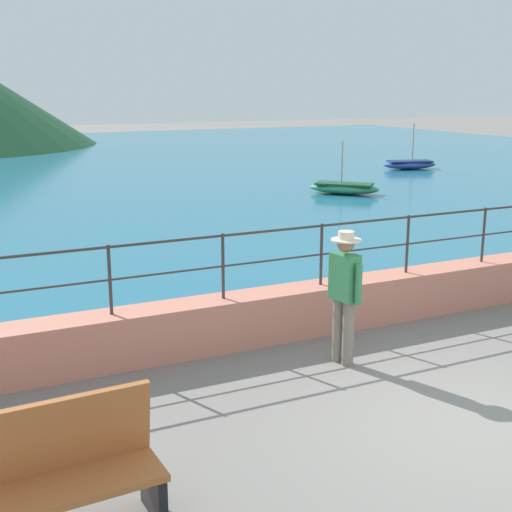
# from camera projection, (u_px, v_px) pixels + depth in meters

# --- Properties ---
(ground_plane) EXTENTS (120.00, 120.00, 0.00)m
(ground_plane) POSITION_uv_depth(u_px,v_px,m) (474.00, 424.00, 7.26)
(ground_plane) COLOR slate
(promenade_wall) EXTENTS (20.00, 0.56, 0.70)m
(promenade_wall) POSITION_uv_depth(u_px,v_px,m) (320.00, 307.00, 9.98)
(promenade_wall) COLOR tan
(promenade_wall) RESTS_ON ground
(railing) EXTENTS (18.44, 0.04, 0.90)m
(railing) POSITION_uv_depth(u_px,v_px,m) (322.00, 243.00, 9.74)
(railing) COLOR #383330
(railing) RESTS_ON promenade_wall
(lake_water) EXTENTS (64.00, 44.32, 0.06)m
(lake_water) POSITION_uv_depth(u_px,v_px,m) (54.00, 168.00, 29.86)
(lake_water) COLOR #236B89
(lake_water) RESTS_ON ground
(bench_main) EXTENTS (1.72, 0.63, 1.13)m
(bench_main) POSITION_uv_depth(u_px,v_px,m) (52.00, 473.00, 5.32)
(bench_main) COLOR #B76633
(bench_main) RESTS_ON ground
(person_walking) EXTENTS (0.38, 0.56, 1.75)m
(person_walking) POSITION_uv_depth(u_px,v_px,m) (344.00, 291.00, 8.63)
(person_walking) COLOR slate
(person_walking) RESTS_ON ground
(boat_2) EXTENTS (2.27, 2.26, 1.73)m
(boat_2) POSITION_uv_depth(u_px,v_px,m) (344.00, 188.00, 22.35)
(boat_2) COLOR #338C59
(boat_2) RESTS_ON lake_water
(boat_4) EXTENTS (2.46, 1.51, 1.93)m
(boat_4) POSITION_uv_depth(u_px,v_px,m) (410.00, 164.00, 29.07)
(boat_4) COLOR #2D4C9E
(boat_4) RESTS_ON lake_water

